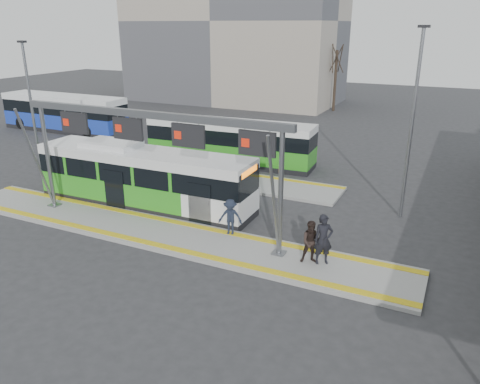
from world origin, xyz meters
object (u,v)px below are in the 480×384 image
at_px(gantry, 150,136).
at_px(passenger_b, 312,242).
at_px(hero_bus, 144,178).
at_px(passenger_c, 230,217).
at_px(passenger_a, 323,239).

distance_m(gantry, passenger_b, 7.92).
bearing_deg(passenger_b, gantry, 155.31).
height_order(gantry, hero_bus, gantry).
distance_m(gantry, passenger_c, 4.78).
distance_m(passenger_a, passenger_c, 4.38).
height_order(hero_bus, passenger_c, hero_bus).
height_order(passenger_a, passenger_b, passenger_a).
distance_m(gantry, hero_bus, 4.39).
bearing_deg(passenger_a, gantry, 147.75).
bearing_deg(passenger_c, hero_bus, 149.34).
bearing_deg(gantry, passenger_b, -0.67).
bearing_deg(passenger_a, passenger_b, 165.03).
bearing_deg(gantry, passenger_a, 0.34).
relative_size(gantry, passenger_c, 8.17).
xyz_separation_m(passenger_b, passenger_c, (-3.90, 0.93, -0.04)).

